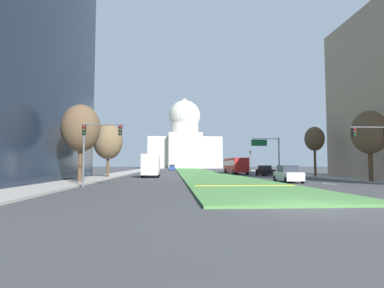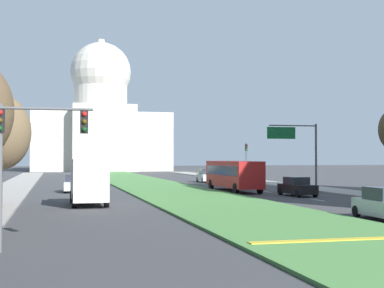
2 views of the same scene
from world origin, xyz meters
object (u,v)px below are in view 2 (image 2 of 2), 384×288
(sedan_very_far, at_px, (89,173))
(box_truck_delivery, at_px, (89,181))
(traffic_light_far_right, at_px, (246,157))
(street_tree_left_mid, at_px, (0,133))
(sedan_distant, at_px, (74,184))
(sedan_midblock, at_px, (297,187))
(traffic_light_near_left, at_px, (25,144))
(city_bus, at_px, (233,173))
(overhead_guide_sign, at_px, (298,144))
(capitol_building, at_px, (101,122))
(sedan_far_horizon, at_px, (206,176))

(sedan_very_far, relative_size, box_truck_delivery, 0.66)
(traffic_light_far_right, xyz_separation_m, street_tree_left_mid, (-27.21, -30.34, 1.59))
(sedan_distant, relative_size, sedan_very_far, 1.03)
(sedan_midblock, bearing_deg, traffic_light_near_left, -131.54)
(city_bus, bearing_deg, sedan_very_far, 107.92)
(overhead_guide_sign, relative_size, street_tree_left_mid, 0.89)
(traffic_light_near_left, height_order, sedan_midblock, traffic_light_near_left)
(street_tree_left_mid, xyz_separation_m, sedan_very_far, (8.64, 51.38, -4.08))
(box_truck_delivery, bearing_deg, sedan_distant, 91.83)
(traffic_light_near_left, relative_size, street_tree_left_mid, 0.71)
(overhead_guide_sign, bearing_deg, sedan_distant, 164.12)
(capitol_building, relative_size, street_tree_left_mid, 4.51)
(traffic_light_near_left, bearing_deg, sedan_very_far, 84.77)
(overhead_guide_sign, xyz_separation_m, sedan_very_far, (-16.97, 40.31, -3.80))
(traffic_light_far_right, height_order, city_bus, traffic_light_far_right)
(overhead_guide_sign, distance_m, sedan_distant, 21.57)
(capitol_building, height_order, traffic_light_far_right, capitol_building)
(sedan_very_far, bearing_deg, sedan_far_horizon, -49.54)
(box_truck_delivery, xyz_separation_m, city_bus, (14.75, 13.13, 0.09))
(traffic_light_far_right, xyz_separation_m, sedan_very_far, (-18.57, 21.04, -2.49))
(sedan_far_horizon, distance_m, box_truck_delivery, 37.05)
(street_tree_left_mid, relative_size, city_bus, 0.67)
(traffic_light_near_left, height_order, sedan_far_horizon, traffic_light_near_left)
(sedan_midblock, relative_size, sedan_distant, 0.98)
(sedan_midblock, bearing_deg, sedan_very_far, 108.70)
(traffic_light_near_left, height_order, box_truck_delivery, traffic_light_near_left)
(street_tree_left_mid, distance_m, city_bus, 25.49)
(capitol_building, relative_size, traffic_light_near_left, 6.35)
(capitol_building, distance_m, box_truck_delivery, 101.33)
(street_tree_left_mid, bearing_deg, sedan_distant, 72.89)
(sedan_distant, bearing_deg, sedan_far_horizon, 44.68)
(sedan_very_far, height_order, box_truck_delivery, box_truck_delivery)
(capitol_building, relative_size, traffic_light_far_right, 6.35)
(sedan_distant, bearing_deg, overhead_guide_sign, -15.88)
(traffic_light_near_left, height_order, overhead_guide_sign, overhead_guide_sign)
(capitol_building, bearing_deg, sedan_very_far, -96.44)
(overhead_guide_sign, relative_size, box_truck_delivery, 1.02)
(overhead_guide_sign, bearing_deg, sedan_midblock, -116.36)
(street_tree_left_mid, distance_m, sedan_very_far, 52.26)
(capitol_building, height_order, sedan_distant, capitol_building)
(capitol_building, distance_m, overhead_guide_sign, 92.13)
(sedan_midblock, distance_m, box_truck_delivery, 18.74)
(traffic_light_near_left, xyz_separation_m, overhead_guide_sign, (23.22, 27.97, 0.82))
(sedan_far_horizon, height_order, city_bus, city_bus)
(sedan_distant, relative_size, sedan_far_horizon, 0.98)
(overhead_guide_sign, relative_size, sedan_very_far, 1.55)
(box_truck_delivery, bearing_deg, capitol_building, 85.05)
(capitol_building, bearing_deg, street_tree_left_mid, -98.01)
(sedan_distant, height_order, sedan_very_far, sedan_very_far)
(traffic_light_near_left, xyz_separation_m, city_bus, (18.04, 31.82, -2.03))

